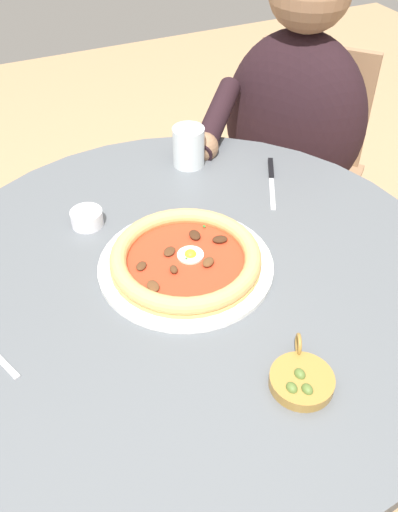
# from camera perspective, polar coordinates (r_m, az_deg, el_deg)

# --- Properties ---
(ground_plane) EXTENTS (6.00, 6.00, 0.02)m
(ground_plane) POSITION_cam_1_polar(r_m,az_deg,el_deg) (1.59, -0.68, -21.46)
(ground_plane) COLOR tan
(dining_table) EXTENTS (0.99, 0.99, 0.73)m
(dining_table) POSITION_cam_1_polar(r_m,az_deg,el_deg) (1.11, -0.92, -8.04)
(dining_table) COLOR #565B60
(dining_table) RESTS_ON ground
(pizza_on_plate) EXTENTS (0.32, 0.32, 0.04)m
(pizza_on_plate) POSITION_cam_1_polar(r_m,az_deg,el_deg) (0.99, -1.18, -0.32)
(pizza_on_plate) COLOR white
(pizza_on_plate) RESTS_ON dining_table
(water_glass) EXTENTS (0.07, 0.07, 0.09)m
(water_glass) POSITION_cam_1_polar(r_m,az_deg,el_deg) (1.26, -1.09, 11.06)
(water_glass) COLOR silver
(water_glass) RESTS_ON dining_table
(steak_knife) EXTENTS (0.17, 0.10, 0.01)m
(steak_knife) POSITION_cam_1_polar(r_m,az_deg,el_deg) (1.25, 7.53, 8.31)
(steak_knife) COLOR silver
(steak_knife) RESTS_ON dining_table
(ramekin_capers) EXTENTS (0.06, 0.06, 0.03)m
(ramekin_capers) POSITION_cam_1_polar(r_m,az_deg,el_deg) (1.11, -11.60, 3.95)
(ramekin_capers) COLOR white
(ramekin_capers) RESTS_ON dining_table
(olive_pan) EXTENTS (0.12, 0.10, 0.04)m
(olive_pan) POSITION_cam_1_polar(r_m,az_deg,el_deg) (0.84, 10.60, -12.56)
(olive_pan) COLOR olive
(olive_pan) RESTS_ON dining_table
(diner_person) EXTENTS (0.44, 0.58, 1.13)m
(diner_person) POSITION_cam_1_polar(r_m,az_deg,el_deg) (1.65, 9.03, 8.00)
(diner_person) COLOR #282833
(diner_person) RESTS_ON ground
(cafe_chair_diner) EXTENTS (0.54, 0.54, 0.82)m
(cafe_chair_diner) POSITION_cam_1_polar(r_m,az_deg,el_deg) (1.76, 10.33, 9.97)
(cafe_chair_diner) COLOR #957050
(cafe_chair_diner) RESTS_ON ground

